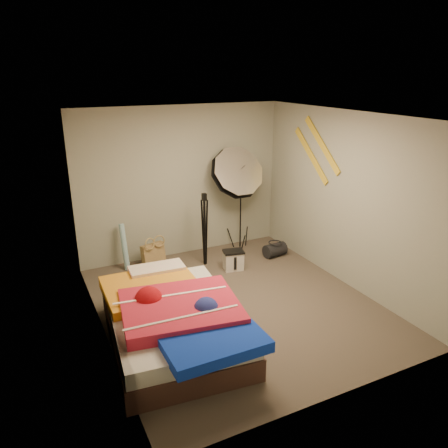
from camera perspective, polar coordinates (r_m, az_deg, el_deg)
floor at (r=6.04m, az=1.67°, el=-10.40°), size 4.00×4.00×0.00m
ceiling at (r=5.26m, az=1.94°, el=13.94°), size 4.00×4.00×0.00m
wall_back at (r=7.28m, az=-5.57°, el=5.42°), size 3.50×0.00×3.50m
wall_front at (r=4.00m, az=15.34°, el=-7.34°), size 3.50×0.00×3.50m
wall_left at (r=5.00m, az=-16.28°, el=-1.92°), size 0.00×4.00×4.00m
wall_right at (r=6.49m, az=15.63°, el=3.04°), size 0.00×4.00×4.00m
tote_bag at (r=7.12m, az=-9.21°, el=-4.06°), size 0.42×0.27×0.40m
wrapping_roll at (r=7.07m, az=-12.87°, el=-2.93°), size 0.11×0.22×0.74m
camera_case at (r=6.95m, az=1.23°, el=-4.82°), size 0.33×0.26×0.29m
duffel_bag at (r=7.49m, az=6.66°, el=-3.38°), size 0.40×0.27×0.23m
wall_stripe_upper at (r=6.77m, az=12.69°, el=10.04°), size 0.02×0.91×0.78m
wall_stripe_lower at (r=7.00m, az=11.30°, el=8.77°), size 0.02×0.91×0.78m
bed at (r=5.16m, az=-6.55°, el=-12.32°), size 1.60×2.25×0.59m
photo_umbrella at (r=7.30m, az=1.55°, el=6.56°), size 1.11×0.84×1.92m
camera_tripod at (r=6.94m, az=-2.55°, el=-0.07°), size 0.07×0.07×1.20m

